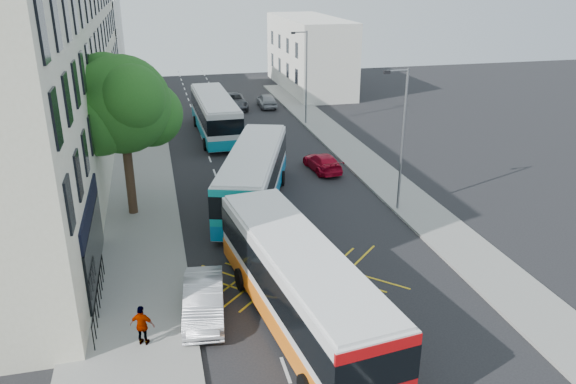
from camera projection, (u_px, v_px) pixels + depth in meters
ground at (372, 356)px, 20.20m from camera, size 120.00×120.00×0.00m
pavement_left at (134, 213)px, 31.86m from camera, size 5.00×70.00×0.15m
pavement_right at (395, 189)px, 35.37m from camera, size 3.00×70.00×0.15m
terrace_main at (39, 71)px, 36.76m from camera, size 8.30×45.00×13.50m
terrace_far at (85, 44)px, 64.96m from camera, size 8.00×20.00×10.00m
building_right at (309, 53)px, 64.49m from camera, size 6.00×18.00×8.00m
street_tree at (122, 106)px, 29.53m from camera, size 6.30×5.70×8.80m
lamp_near at (401, 133)px, 30.70m from camera, size 1.45×0.15×8.00m
lamp_far at (305, 73)px, 48.76m from camera, size 1.45×0.15×8.00m
railings at (98, 296)px, 22.59m from camera, size 0.08×5.60×1.14m
bus_near at (299, 284)px, 21.38m from camera, size 4.34×12.33×3.40m
bus_mid at (254, 176)px, 32.70m from camera, size 6.34×12.08×3.33m
bus_far at (215, 115)px, 46.49m from camera, size 3.13×11.93×3.34m
parked_car_silver at (204, 300)px, 22.31m from camera, size 2.04×4.60×1.47m
red_hatchback at (322, 162)px, 38.68m from camera, size 2.08×4.29×1.20m
distant_car_grey at (233, 101)px, 55.98m from camera, size 2.48×5.33×1.48m
distant_car_silver at (267, 100)px, 56.58m from camera, size 1.74×4.13×1.40m
pedestrian_far at (142, 325)px, 20.35m from camera, size 1.01×0.71×1.59m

